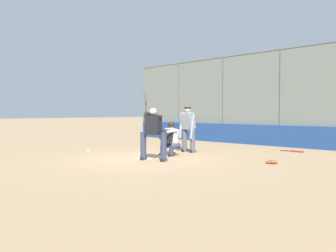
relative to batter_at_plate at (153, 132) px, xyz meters
name	(u,v)px	position (x,y,z in m)	size (l,w,h in m)	color
ground_plane	(144,159)	(0.53, -0.07, -0.90)	(160.00, 160.00, 0.00)	#9E7F5B
home_plate_marker	(144,158)	(0.53, -0.07, -0.90)	(0.43, 0.43, 0.01)	white
backstop_fence	(250,97)	(0.53, -6.96, 1.37)	(15.18, 0.08, 4.36)	#515651
padding_wall	(248,134)	(0.53, -6.86, -0.43)	(14.79, 0.18, 0.94)	navy
bleachers_beyond	(294,135)	(-0.75, -9.11, -0.52)	(10.57, 1.95, 1.16)	slate
batter_at_plate	(153,132)	(0.00, 0.00, 0.00)	(1.12, 0.54, 2.20)	#2D334C
catcher_behind_plate	(170,138)	(0.45, -1.26, -0.29)	(0.63, 0.74, 1.19)	#2D334C
umpire_home	(188,128)	(0.61, -2.43, 0.03)	(0.71, 0.43, 1.74)	#4C4C51
spare_bat_near_backstop	(295,151)	(-2.37, -5.28, -0.87)	(0.86, 0.16, 0.07)	black
fielding_glove_on_dirt	(272,162)	(-3.04, -1.94, -0.85)	(0.33, 0.25, 0.12)	brown
baseball_loose	(88,151)	(3.39, 0.17, -0.87)	(0.07, 0.07, 0.07)	white
equipment_bag_dugout_side	(167,137)	(5.13, -6.06, -0.75)	(1.24, 0.31, 0.31)	navy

